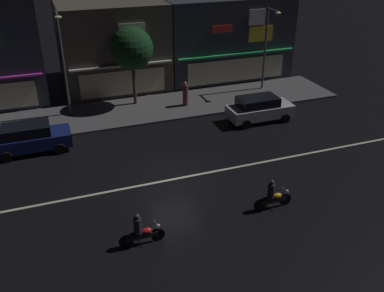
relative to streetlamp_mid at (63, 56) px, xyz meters
name	(u,v)px	position (x,y,z in m)	size (l,w,h in m)	color
ground_plane	(173,179)	(4.06, -9.98, -4.18)	(140.00, 140.00, 0.00)	black
lane_divider_stripe	(173,179)	(4.06, -9.98, -4.18)	(28.99, 0.16, 0.01)	beige
sidewalk_far	(132,111)	(4.06, -0.57, -4.11)	(30.51, 4.98, 0.14)	#4C4C4F
storefront_left_block	(110,43)	(4.07, 6.13, -0.89)	(7.81, 8.58, 6.59)	#4C443A
storefront_right_block	(219,35)	(13.22, 5.57, -0.89)	(10.32, 7.45, 6.60)	#2D333D
streetlamp_mid	(63,56)	(0.00, 0.00, 0.00)	(0.44, 1.64, 6.82)	#47494C
streetlamp_east	(267,42)	(14.72, 0.07, -0.35)	(0.44, 1.64, 6.15)	#47494C
pedestrian_on_sidewalk	(185,95)	(7.88, -0.99, -3.25)	(0.40, 0.40, 1.74)	brown
street_tree	(132,49)	(4.60, 0.58, -0.07)	(2.90, 2.90, 5.44)	#473323
parked_car_near_kerb	(259,108)	(11.64, -4.91, -3.31)	(4.30, 1.98, 1.67)	silver
parked_car_trailing	(30,138)	(-2.58, -4.30, -3.31)	(4.30, 1.98, 1.67)	navy
motorcycle_lead	(272,196)	(7.55, -13.86, -3.55)	(1.90, 0.60, 1.52)	black
motorcycle_following	(140,232)	(1.35, -14.24, -3.55)	(1.90, 0.60, 1.52)	black
traffic_cone	(69,137)	(-0.48, -3.72, -3.91)	(0.36, 0.36, 0.55)	orange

